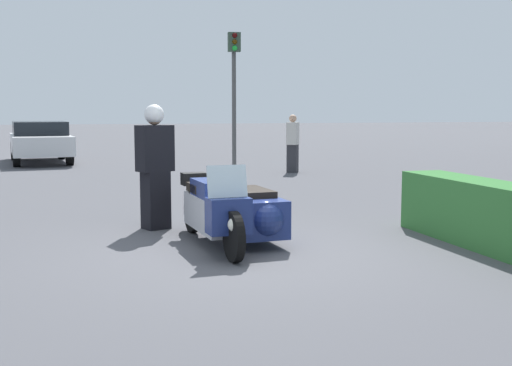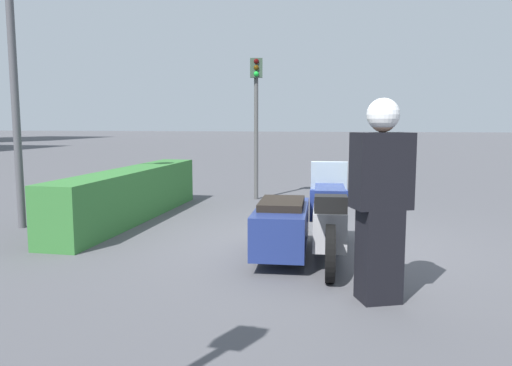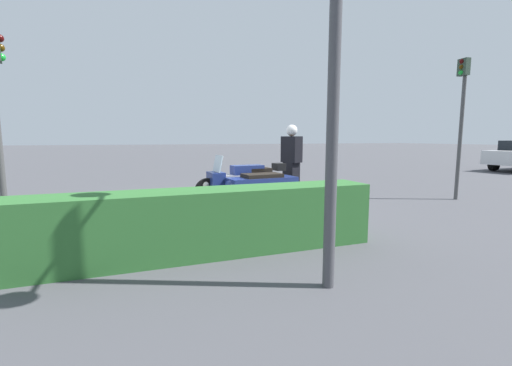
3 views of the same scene
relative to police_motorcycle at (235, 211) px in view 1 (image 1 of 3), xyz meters
name	(u,v)px [view 1 (image 1 of 3)]	position (x,y,z in m)	size (l,w,h in m)	color
ground_plane	(245,253)	(0.58, -0.02, -0.45)	(160.00, 160.00, 0.00)	#4C4C51
police_motorcycle	(235,211)	(0.00, 0.00, 0.00)	(2.61, 1.17, 1.14)	black
officer_rider	(155,164)	(-1.47, -0.87, 0.55)	(0.49, 0.60, 1.90)	black
traffic_light_far	(234,89)	(-5.00, 1.27, 1.80)	(0.23, 0.27, 3.43)	#4C4C4C
parked_car_background	(40,141)	(-15.17, -3.10, 0.32)	(4.96, 2.34, 1.43)	silver
pedestrian_bystander	(293,144)	(-9.39, 4.15, 0.39)	(0.56, 0.50, 1.69)	#2D2D33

